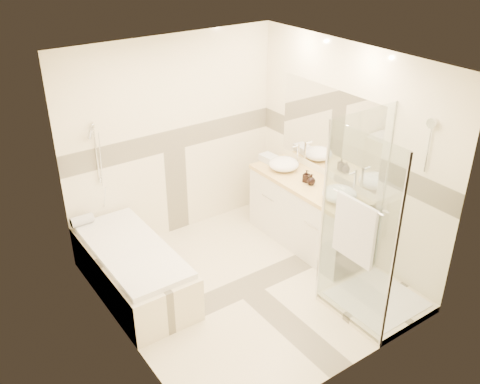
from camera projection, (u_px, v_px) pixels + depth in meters
room at (250, 184)px, 5.37m from camera, size 2.82×3.02×2.52m
bathtub at (133, 267)px, 5.73m from camera, size 0.75×1.70×0.56m
vanity at (306, 213)px, 6.51m from camera, size 0.58×1.62×0.85m
shower_enclosure at (368, 266)px, 5.41m from camera, size 0.96×0.93×2.04m
vessel_sink_near at (284, 164)px, 6.59m from camera, size 0.38×0.38×0.15m
vessel_sink_far at (340, 194)px, 5.89m from camera, size 0.39×0.39×0.15m
faucet_near at (297, 153)px, 6.66m from camera, size 0.12×0.03×0.29m
faucet_far at (354, 181)px, 5.95m from camera, size 0.12×0.03×0.30m
amenity_bottle_a at (306, 176)px, 6.29m from camera, size 0.09×0.09×0.15m
amenity_bottle_b at (311, 179)px, 6.23m from camera, size 0.14×0.14×0.13m
folded_towels at (270, 159)px, 6.81m from camera, size 0.18×0.28×0.09m
rolled_towel at (82, 220)px, 6.00m from camera, size 0.25×0.11×0.11m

